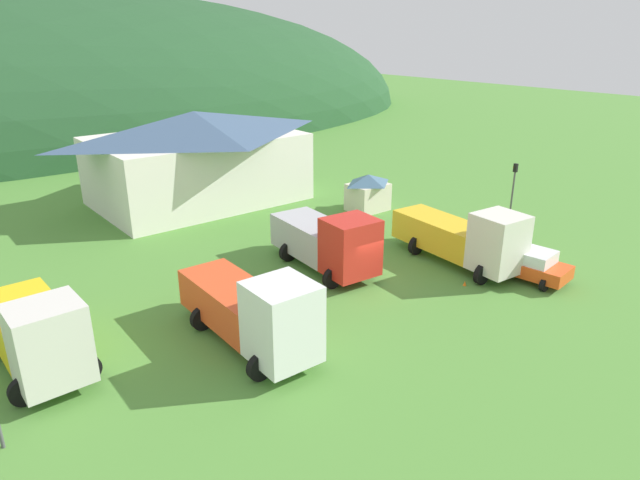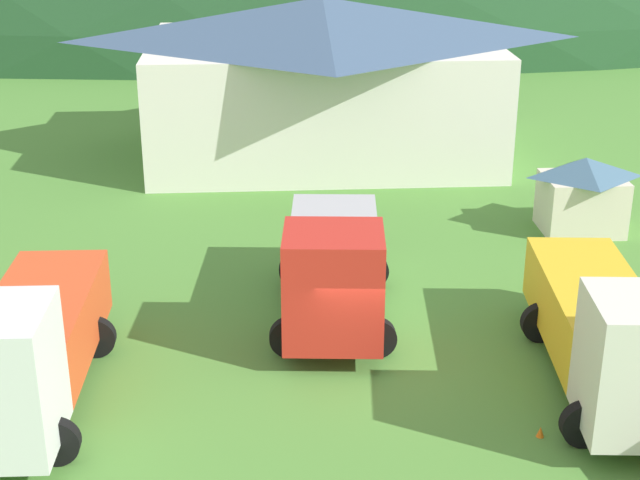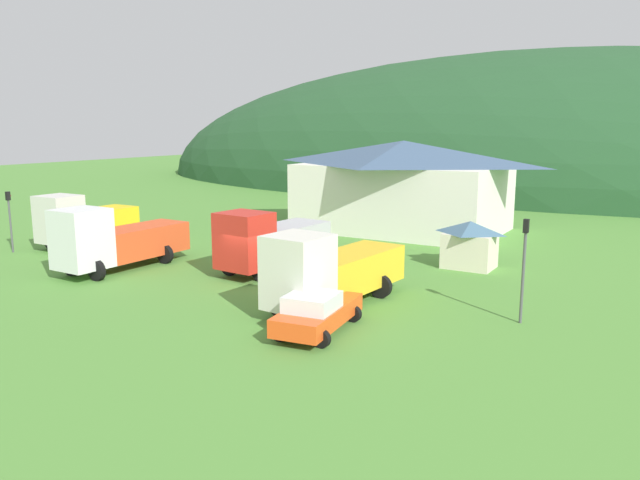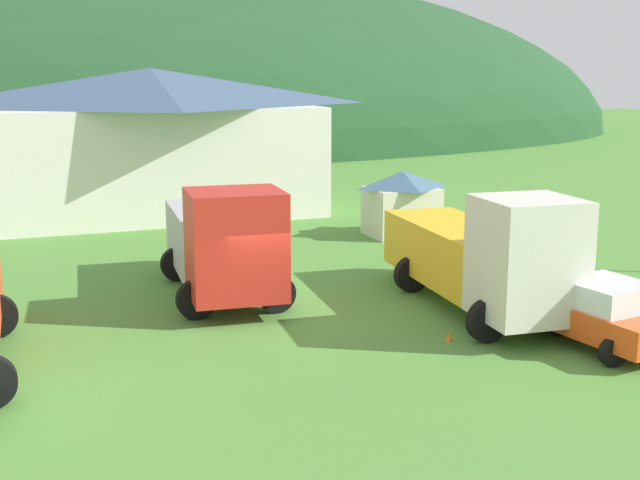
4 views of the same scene
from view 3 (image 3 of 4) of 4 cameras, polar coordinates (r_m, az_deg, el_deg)
ground_plane at (r=31.84m, az=-6.79°, el=-4.01°), size 200.00×200.00×0.00m
forested_hill_backdrop at (r=91.21m, az=18.98°, el=5.04°), size 120.93×60.00×35.72m
depot_building at (r=47.59m, az=7.69°, el=5.14°), size 15.78×10.67×6.85m
play_shed_cream at (r=35.78m, az=13.73°, el=-0.35°), size 2.95×2.35×2.68m
flatbed_truck_yellow at (r=43.87m, az=-21.20°, el=1.70°), size 3.34×6.77×3.59m
heavy_rig_white at (r=35.90m, az=-18.60°, el=0.03°), size 3.28×8.00×3.70m
crane_truck_red at (r=33.94m, az=-4.75°, el=-0.07°), size 3.70×7.42×3.53m
heavy_rig_striped at (r=27.06m, az=0.87°, el=-2.85°), size 3.56×8.34×3.62m
service_pickup_orange at (r=24.15m, az=-0.29°, el=-6.68°), size 2.80×5.03×1.66m
traffic_light_west at (r=43.49m, az=-26.86°, el=2.08°), size 0.20×0.32×3.89m
traffic_light_east at (r=26.11m, az=18.42°, el=-1.80°), size 0.20×0.32×4.32m
traffic_cone_near_pickup at (r=27.19m, az=-4.79°, el=-6.55°), size 0.36×0.36×0.51m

